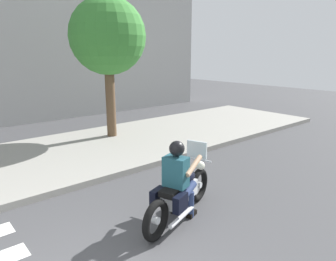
# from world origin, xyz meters

# --- Properties ---
(motorcycle) EXTENTS (2.14, 0.94, 1.26)m
(motorcycle) POSITION_xyz_m (2.42, 0.79, 0.47)
(motorcycle) COLOR black
(motorcycle) RESTS_ON ground
(rider) EXTENTS (0.74, 0.67, 1.45)m
(rider) POSITION_xyz_m (2.35, 0.77, 0.84)
(rider) COLOR #1E4C59
(rider) RESTS_ON ground
(tree_near_rack) EXTENTS (2.41, 2.41, 4.57)m
(tree_near_rack) POSITION_xyz_m (4.13, 6.04, 3.33)
(tree_near_rack) COLOR brown
(tree_near_rack) RESTS_ON ground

